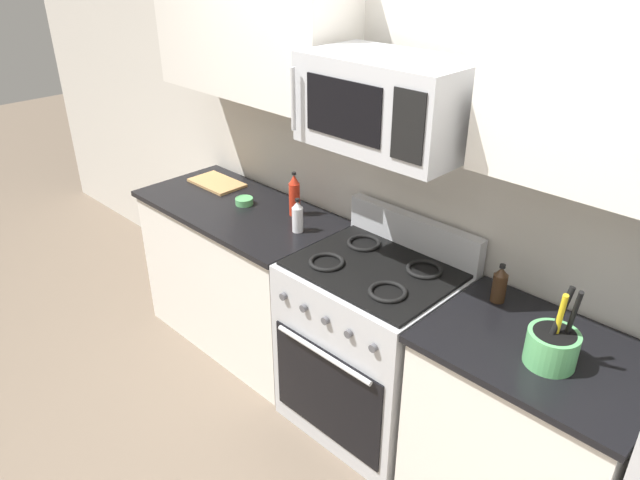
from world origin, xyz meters
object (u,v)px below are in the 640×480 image
(microwave, at_px, (388,103))
(range_oven, at_px, (371,345))
(utensil_crock, at_px, (552,346))
(bottle_soy, at_px, (500,285))
(cutting_board, at_px, (217,183))
(bottle_vinegar, at_px, (298,217))
(prep_bowl, at_px, (244,201))
(bottle_hot_sauce, at_px, (294,195))

(microwave, bearing_deg, range_oven, -89.93)
(utensil_crock, xyz_separation_m, bottle_soy, (-0.34, 0.24, 0.00))
(range_oven, xyz_separation_m, cutting_board, (-1.37, 0.12, 0.44))
(range_oven, xyz_separation_m, bottle_soy, (0.53, 0.17, 0.52))
(utensil_crock, relative_size, bottle_vinegar, 1.85)
(microwave, distance_m, bottle_soy, 0.89)
(utensil_crock, bearing_deg, cutting_board, 175.39)
(microwave, xyz_separation_m, prep_bowl, (-1.01, 0.02, -0.76))
(bottle_hot_sauce, bearing_deg, range_oven, -12.20)
(utensil_crock, height_order, bottle_hot_sauce, utensil_crock)
(utensil_crock, xyz_separation_m, bottle_vinegar, (-1.42, 0.09, 0.01))
(microwave, height_order, prep_bowl, microwave)
(range_oven, relative_size, prep_bowl, 10.49)
(bottle_soy, distance_m, prep_bowl, 1.55)
(microwave, xyz_separation_m, cutting_board, (-1.37, 0.09, -0.77))
(bottle_hot_sauce, bearing_deg, bottle_vinegar, -38.83)
(range_oven, relative_size, bottle_hot_sauce, 4.36)
(utensil_crock, bearing_deg, bottle_soy, 145.57)
(utensil_crock, bearing_deg, microwave, 173.95)
(prep_bowl, bearing_deg, range_oven, -2.44)
(microwave, height_order, bottle_vinegar, microwave)
(bottle_soy, bearing_deg, cutting_board, -178.38)
(bottle_hot_sauce, relative_size, prep_bowl, 2.40)
(microwave, height_order, bottle_soy, microwave)
(microwave, relative_size, prep_bowl, 6.81)
(range_oven, height_order, utensil_crock, utensil_crock)
(cutting_board, distance_m, bottle_hot_sauce, 0.68)
(microwave, distance_m, bottle_hot_sauce, 0.97)
(microwave, relative_size, bottle_soy, 4.03)
(bottle_soy, relative_size, bottle_vinegar, 0.95)
(cutting_board, distance_m, bottle_soy, 1.91)
(utensil_crock, height_order, prep_bowl, utensil_crock)
(microwave, distance_m, cutting_board, 1.58)
(microwave, bearing_deg, bottle_vinegar, -179.57)
(bottle_vinegar, bearing_deg, range_oven, -2.47)
(range_oven, xyz_separation_m, prep_bowl, (-1.01, 0.04, 0.46))
(bottle_vinegar, relative_size, prep_bowl, 1.78)
(bottle_vinegar, xyz_separation_m, prep_bowl, (-0.47, 0.02, -0.06))
(range_oven, bearing_deg, microwave, 90.07)
(cutting_board, xyz_separation_m, prep_bowl, (0.36, -0.07, 0.01))
(range_oven, relative_size, bottle_soy, 6.21)
(range_oven, bearing_deg, bottle_vinegar, 177.53)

